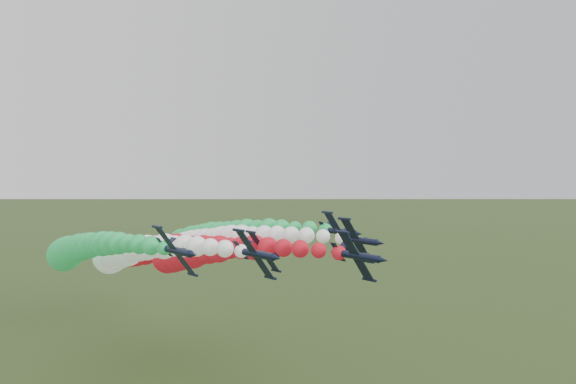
% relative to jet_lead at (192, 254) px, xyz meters
% --- Properties ---
extents(jet_lead, '(15.65, 90.51, 19.64)m').
position_rel_jet_lead_xyz_m(jet_lead, '(0.00, 0.00, 0.00)').
color(jet_lead, black).
rests_on(jet_lead, ground).
extents(jet_inner_left, '(16.11, 90.97, 20.10)m').
position_rel_jet_lead_xyz_m(jet_inner_left, '(-12.04, 11.55, 0.07)').
color(jet_inner_left, black).
rests_on(jet_inner_left, ground).
extents(jet_inner_right, '(15.67, 90.53, 19.67)m').
position_rel_jet_lead_xyz_m(jet_inner_right, '(8.80, 8.04, 1.07)').
color(jet_inner_right, black).
rests_on(jet_inner_right, ground).
extents(jet_outer_left, '(15.92, 90.78, 19.92)m').
position_rel_jet_lead_xyz_m(jet_outer_left, '(-22.12, 19.23, 0.69)').
color(jet_outer_left, black).
rests_on(jet_outer_left, ground).
extents(jet_outer_right, '(15.62, 90.48, 19.62)m').
position_rel_jet_lead_xyz_m(jet_outer_right, '(15.09, 17.61, 1.49)').
color(jet_outer_right, black).
rests_on(jet_outer_right, ground).
extents(jet_trail, '(15.12, 89.98, 19.12)m').
position_rel_jet_lead_xyz_m(jet_trail, '(0.98, 24.03, -1.94)').
color(jet_trail, black).
rests_on(jet_trail, ground).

